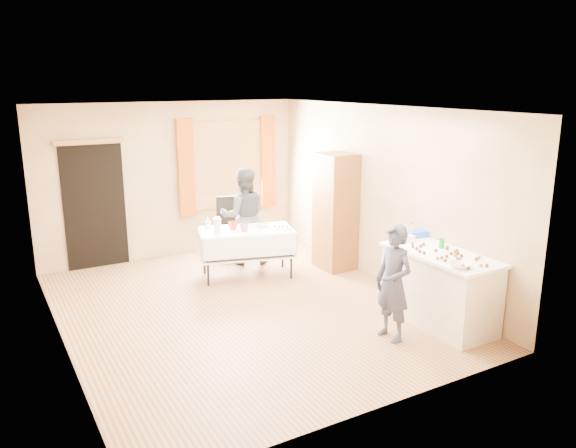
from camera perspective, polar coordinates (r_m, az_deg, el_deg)
floor at (r=7.57m, az=-4.47°, el=-8.54°), size 4.50×5.50×0.02m
ceiling at (r=6.98m, az=-4.89°, el=11.67°), size 4.50×5.50×0.02m
wall_back at (r=9.69m, az=-11.67°, el=4.38°), size 4.50×0.02×2.60m
wall_front at (r=4.91m, az=9.27°, el=-5.30°), size 4.50×0.02×2.60m
wall_left at (r=6.57m, az=-22.80°, el=-1.19°), size 0.02×5.50×2.60m
wall_right at (r=8.35m, az=9.51°, el=2.90°), size 0.02×5.50×2.60m
window_frame at (r=9.97m, az=-6.17°, el=6.04°), size 1.32×0.06×1.52m
window_pane at (r=9.96m, az=-6.14°, el=6.03°), size 1.20×0.02×1.40m
curtain_left at (r=9.64m, az=-10.31°, el=5.61°), size 0.28×0.06×1.65m
curtain_right at (r=10.26m, az=-2.05°, el=6.35°), size 0.28×0.06×1.65m
doorway at (r=9.40m, az=-19.05°, el=1.72°), size 0.95×0.04×2.00m
door_lintel at (r=9.22m, az=-19.53°, el=7.88°), size 1.05×0.06×0.08m
cabinet at (r=8.89m, az=4.84°, el=1.26°), size 0.50×0.60×1.85m
counter at (r=7.19m, az=15.10°, el=-6.34°), size 0.71×1.49×0.91m
party_table at (r=8.59m, az=-4.20°, el=-2.48°), size 1.56×1.09×0.75m
chair at (r=9.61m, az=-5.88°, el=-1.56°), size 0.53×0.53×1.02m
girl at (r=6.57m, az=10.67°, el=-5.91°), size 0.56×0.42×1.37m
woman at (r=9.15m, az=-4.50°, el=0.81°), size 1.17×1.12×1.58m
soda_can at (r=7.23m, az=15.35°, el=-1.90°), size 0.09×0.09×0.12m
mixing_bowl at (r=6.54m, az=17.01°, el=-4.06°), size 0.30×0.30×0.05m
foam_block at (r=7.42m, az=12.11°, el=-1.46°), size 0.16×0.12×0.08m
blue_basket at (r=7.69m, az=13.01°, el=-0.94°), size 0.33×0.25×0.08m
pitcher at (r=8.30m, az=-7.19°, el=-0.21°), size 0.14×0.14×0.22m
cup_red at (r=8.53m, az=-5.62°, el=-0.14°), size 0.22×0.22×0.11m
cup_rainbow at (r=8.37m, az=-4.48°, el=-0.35°), size 0.22×0.22×0.12m
small_bowl at (r=8.62m, az=-2.50°, el=-0.13°), size 0.17×0.17×0.05m
pastry_tray at (r=8.50m, az=-0.73°, el=-0.43°), size 0.32×0.26×0.02m
bottle at (r=8.59m, az=-8.14°, el=0.09°), size 0.08×0.09×0.17m
cake_balls at (r=6.93m, az=15.93°, el=-3.01°), size 0.48×1.11×0.04m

